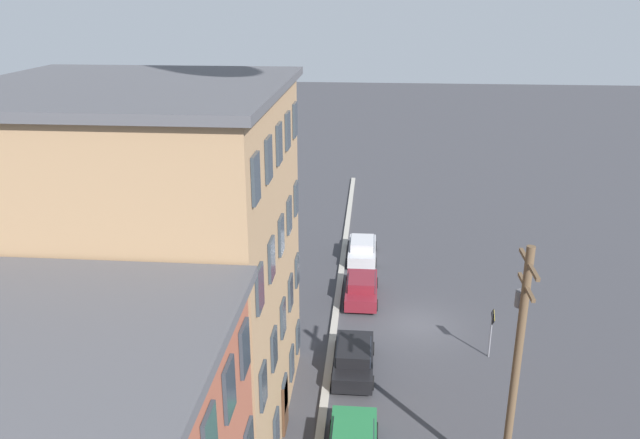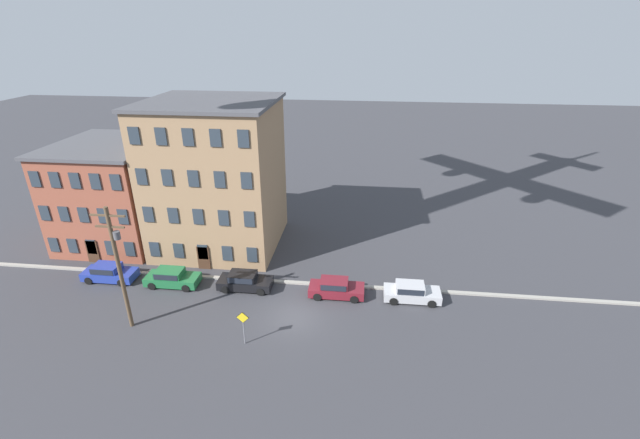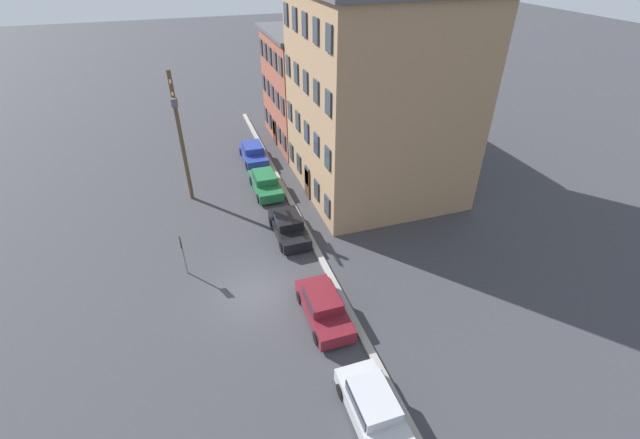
{
  "view_description": "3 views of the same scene",
  "coord_description": "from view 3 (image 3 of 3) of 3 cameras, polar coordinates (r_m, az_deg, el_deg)",
  "views": [
    {
      "loc": [
        -30.08,
        2.72,
        16.67
      ],
      "look_at": [
        -0.33,
        5.29,
        5.96
      ],
      "focal_mm": 35.0,
      "sensor_mm": 36.0,
      "label": 1
    },
    {
      "loc": [
        4.74,
        -25.57,
        19.87
      ],
      "look_at": [
        1.62,
        2.07,
        7.15
      ],
      "focal_mm": 24.0,
      "sensor_mm": 36.0,
      "label": 2
    },
    {
      "loc": [
        17.46,
        -1.93,
        16.24
      ],
      "look_at": [
        -1.01,
        4.21,
        3.36
      ],
      "focal_mm": 24.0,
      "sensor_mm": 36.0,
      "label": 3
    }
  ],
  "objects": [
    {
      "name": "car_blue",
      "position": [
        37.74,
        -8.9,
        8.85
      ],
      "size": [
        4.4,
        1.92,
        1.43
      ],
      "color": "#233899",
      "rests_on": "ground_plane"
    },
    {
      "name": "car_black",
      "position": [
        27.59,
        -4.23,
        -0.77
      ],
      "size": [
        4.4,
        1.92,
        1.43
      ],
      "color": "black",
      "rests_on": "ground_plane"
    },
    {
      "name": "caution_sign",
      "position": [
        25.06,
        -17.91,
        -3.77
      ],
      "size": [
        0.88,
        0.08,
        2.62
      ],
      "color": "slate",
      "rests_on": "ground_plane"
    },
    {
      "name": "apartment_corner",
      "position": [
        40.91,
        1.09,
        17.4
      ],
      "size": [
        9.61,
        10.88,
        9.78
      ],
      "color": "brown",
      "rests_on": "ground_plane"
    },
    {
      "name": "utility_pole",
      "position": [
        31.03,
        -18.19,
        11.06
      ],
      "size": [
        2.4,
        0.44,
        9.33
      ],
      "color": "brown",
      "rests_on": "ground_plane"
    },
    {
      "name": "kerb_strip",
      "position": [
        24.64,
        1.39,
        -7.5
      ],
      "size": [
        56.0,
        0.36,
        0.16
      ],
      "primitive_type": "cube",
      "color": "#9E998E",
      "rests_on": "ground_plane"
    },
    {
      "name": "apartment_midblock",
      "position": [
        31.12,
        7.86,
        15.83
      ],
      "size": [
        11.55,
        11.0,
        13.88
      ],
      "color": "#9E7A56",
      "rests_on": "ground_plane"
    },
    {
      "name": "ground_plane",
      "position": [
        23.92,
        -8.98,
        -9.79
      ],
      "size": [
        200.0,
        200.0,
        0.0
      ],
      "primitive_type": "plane",
      "color": "#38383D"
    },
    {
      "name": "car_maroon",
      "position": [
        21.95,
        0.45,
        -11.41
      ],
      "size": [
        4.4,
        1.92,
        1.43
      ],
      "color": "maroon",
      "rests_on": "ground_plane"
    },
    {
      "name": "car_silver",
      "position": [
        18.52,
        7.23,
        -23.7
      ],
      "size": [
        4.4,
        1.92,
        1.43
      ],
      "color": "#B7B7BC",
      "rests_on": "ground_plane"
    },
    {
      "name": "car_green",
      "position": [
        32.73,
        -7.3,
        4.95
      ],
      "size": [
        4.4,
        1.92,
        1.43
      ],
      "color": "#1E6638",
      "rests_on": "ground_plane"
    }
  ]
}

